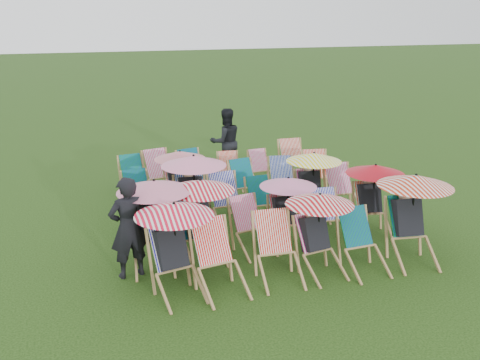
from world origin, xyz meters
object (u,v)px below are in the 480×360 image
object	(u,v)px
deckchair_5	(413,217)
deckchair_29	(295,162)
person_left	(128,228)
deckchair_0	(175,248)
person_rear	(226,142)

from	to	relation	value
deckchair_5	deckchair_29	size ratio (longest dim) A/B	1.47
deckchair_29	person_left	xyz separation A→B (m)	(-4.46, -3.72, 0.32)
deckchair_0	person_rear	distance (m)	6.17
person_left	person_rear	bearing A→B (deg)	-134.93
person_left	deckchair_5	bearing A→B (deg)	155.91
deckchair_0	person_rear	world-z (taller)	person_rear
deckchair_5	person_left	bearing A→B (deg)	177.03
deckchair_29	person_left	world-z (taller)	person_left
person_rear	deckchair_29	bearing A→B (deg)	137.68
deckchair_5	person_rear	bearing A→B (deg)	112.56
deckchair_29	person_rear	xyz separation A→B (m)	(-1.41, 1.15, 0.36)
deckchair_5	deckchair_0	bearing A→B (deg)	-173.43
deckchair_5	person_left	xyz separation A→B (m)	(-4.52, 0.90, 0.05)
deckchair_5	person_rear	xyz separation A→B (m)	(-1.46, 5.77, 0.08)
person_left	person_rear	xyz separation A→B (m)	(3.06, 4.87, 0.04)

